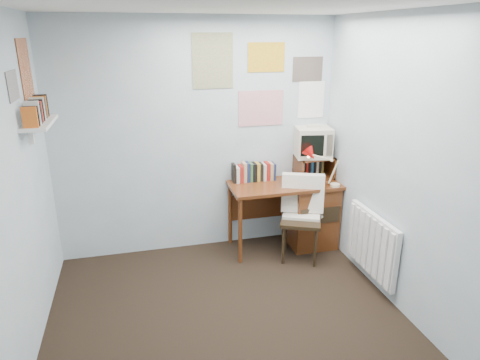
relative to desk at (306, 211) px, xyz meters
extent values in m
plane|color=black|center=(-1.17, -1.48, -0.41)|extent=(3.50, 3.50, 0.00)
cube|color=silver|center=(-1.17, 0.27, 0.84)|extent=(3.00, 0.02, 2.50)
cube|color=silver|center=(0.33, -1.48, 0.84)|extent=(0.02, 3.50, 2.50)
cube|color=white|center=(-1.17, -1.48, 2.09)|extent=(3.00, 3.50, 0.02)
cube|color=brown|center=(-0.27, 0.00, 0.34)|extent=(1.20, 0.55, 0.03)
cube|color=brown|center=(0.06, 0.00, -0.04)|extent=(0.50, 0.50, 0.72)
cylinder|color=brown|center=(-0.83, -0.24, -0.04)|extent=(0.04, 0.04, 0.72)
cylinder|color=brown|center=(-0.83, 0.23, -0.04)|extent=(0.04, 0.04, 0.72)
cube|color=brown|center=(-0.52, 0.25, 0.01)|extent=(0.64, 0.02, 0.30)
cube|color=black|center=(-0.19, -0.30, 0.03)|extent=(0.59, 0.58, 0.88)
cube|color=red|center=(0.23, -0.22, 0.54)|extent=(0.29, 0.26, 0.37)
cube|color=brown|center=(0.12, 0.11, 0.48)|extent=(0.40, 0.30, 0.25)
cube|color=beige|center=(0.09, 0.13, 0.78)|extent=(0.43, 0.41, 0.36)
cube|color=brown|center=(-0.51, 0.18, 0.46)|extent=(0.60, 0.14, 0.22)
cube|color=white|center=(0.29, -0.93, 0.01)|extent=(0.09, 0.80, 0.60)
cube|color=white|center=(-2.57, -0.38, 1.21)|extent=(0.20, 0.62, 0.24)
cube|color=white|center=(-0.47, 0.26, 1.44)|extent=(1.20, 0.01, 0.90)
cube|color=white|center=(-2.67, -0.38, 1.59)|extent=(0.01, 0.70, 0.60)
camera|label=1|loc=(-1.83, -4.15, 1.91)|focal=32.00mm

